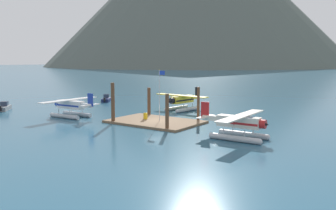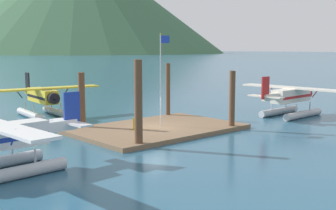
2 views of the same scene
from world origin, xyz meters
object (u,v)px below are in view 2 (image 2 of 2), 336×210
at_px(fuel_drum, 137,124).
at_px(seaplane_yellow_bow_left, 43,100).
at_px(flagpole, 162,70).
at_px(seaplane_cream_stbd_aft, 291,99).

height_order(fuel_drum, seaplane_yellow_bow_left, seaplane_yellow_bow_left).
bearing_deg(flagpole, seaplane_yellow_bow_left, 108.94).
relative_size(seaplane_yellow_bow_left, seaplane_cream_stbd_aft, 1.01).
height_order(flagpole, seaplane_cream_stbd_aft, flagpole).
relative_size(flagpole, seaplane_cream_stbd_aft, 0.67).
distance_m(seaplane_yellow_bow_left, seaplane_cream_stbd_aft, 22.70).
bearing_deg(flagpole, fuel_drum, -177.52).
bearing_deg(seaplane_yellow_bow_left, flagpole, -71.06).
distance_m(flagpole, fuel_drum, 4.61).
bearing_deg(seaplane_yellow_bow_left, fuel_drum, -82.64).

